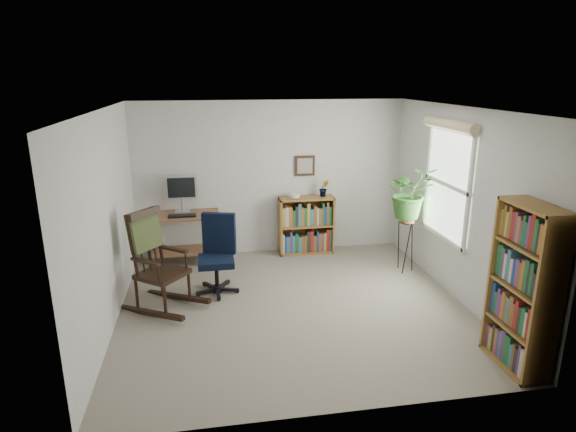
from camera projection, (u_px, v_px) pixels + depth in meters
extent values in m
cube|color=gray|center=(293.00, 306.00, 5.97)|extent=(4.20, 4.00, 0.00)
cube|color=silver|center=(294.00, 109.00, 5.29)|extent=(4.20, 4.00, 0.00)
cube|color=silver|center=(271.00, 178.00, 7.52)|extent=(4.20, 0.00, 2.40)
cube|color=silver|center=(340.00, 283.00, 3.74)|extent=(4.20, 0.00, 2.40)
cube|color=silver|center=(106.00, 222.00, 5.29)|extent=(0.00, 4.00, 2.40)
cube|color=silver|center=(460.00, 205.00, 5.97)|extent=(0.00, 4.00, 2.40)
cube|color=black|center=(182.00, 216.00, 7.02)|extent=(0.40, 0.15, 0.02)
imported|color=#306C26|center=(412.00, 167.00, 6.61)|extent=(1.69, 1.88, 1.46)
imported|color=#306C26|center=(324.00, 193.00, 7.56)|extent=(0.13, 0.24, 0.11)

